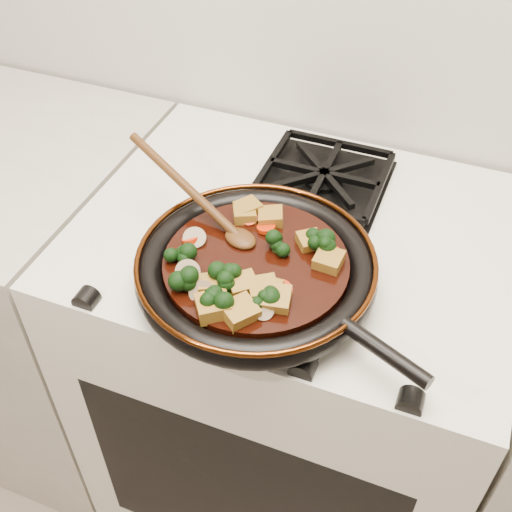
% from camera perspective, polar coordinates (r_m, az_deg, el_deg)
% --- Properties ---
extents(stove, '(0.76, 0.60, 0.90)m').
position_cam_1_polar(stove, '(1.45, 3.02, -11.06)').
color(stove, silver).
rests_on(stove, ground).
extents(burner_grate_front, '(0.23, 0.23, 0.03)m').
position_cam_1_polar(burner_grate_front, '(1.01, 1.35, -1.94)').
color(burner_grate_front, black).
rests_on(burner_grate_front, stove).
extents(burner_grate_back, '(0.23, 0.23, 0.03)m').
position_cam_1_polar(burner_grate_back, '(1.21, 6.04, 6.98)').
color(burner_grate_back, black).
rests_on(burner_grate_back, stove).
extents(skillet, '(0.47, 0.37, 0.05)m').
position_cam_1_polar(skillet, '(0.98, 0.08, -1.16)').
color(skillet, black).
rests_on(skillet, burner_grate_front).
extents(braising_sauce, '(0.28, 0.28, 0.02)m').
position_cam_1_polar(braising_sauce, '(0.97, -0.00, -0.89)').
color(braising_sauce, black).
rests_on(braising_sauce, skillet).
extents(tofu_cube_0, '(0.06, 0.06, 0.03)m').
position_cam_1_polar(tofu_cube_0, '(0.89, -3.82, -4.51)').
color(tofu_cube_0, olive).
rests_on(tofu_cube_0, braising_sauce).
extents(tofu_cube_1, '(0.05, 0.05, 0.02)m').
position_cam_1_polar(tofu_cube_1, '(1.04, -1.03, 3.67)').
color(tofu_cube_1, olive).
rests_on(tofu_cube_1, braising_sauce).
extents(tofu_cube_2, '(0.05, 0.05, 0.03)m').
position_cam_1_polar(tofu_cube_2, '(0.90, 1.80, -3.89)').
color(tofu_cube_2, olive).
rests_on(tofu_cube_2, braising_sauce).
extents(tofu_cube_3, '(0.05, 0.05, 0.03)m').
position_cam_1_polar(tofu_cube_3, '(1.03, 1.32, 3.46)').
color(tofu_cube_3, olive).
rests_on(tofu_cube_3, braising_sauce).
extents(tofu_cube_4, '(0.05, 0.04, 0.02)m').
position_cam_1_polar(tofu_cube_4, '(0.92, -4.07, -2.55)').
color(tofu_cube_4, olive).
rests_on(tofu_cube_4, braising_sauce).
extents(tofu_cube_5, '(0.04, 0.04, 0.02)m').
position_cam_1_polar(tofu_cube_5, '(0.96, 6.48, -0.41)').
color(tofu_cube_5, olive).
rests_on(tofu_cube_5, braising_sauce).
extents(tofu_cube_6, '(0.05, 0.05, 0.03)m').
position_cam_1_polar(tofu_cube_6, '(0.92, -1.22, -2.60)').
color(tofu_cube_6, olive).
rests_on(tofu_cube_6, braising_sauce).
extents(tofu_cube_7, '(0.05, 0.05, 0.02)m').
position_cam_1_polar(tofu_cube_7, '(1.05, -0.70, 4.24)').
color(tofu_cube_7, olive).
rests_on(tofu_cube_7, braising_sauce).
extents(tofu_cube_8, '(0.06, 0.06, 0.03)m').
position_cam_1_polar(tofu_cube_8, '(0.89, -1.46, -5.01)').
color(tofu_cube_8, olive).
rests_on(tofu_cube_8, braising_sauce).
extents(tofu_cube_9, '(0.05, 0.05, 0.03)m').
position_cam_1_polar(tofu_cube_9, '(0.92, 0.65, -2.97)').
color(tofu_cube_9, olive).
rests_on(tofu_cube_9, braising_sauce).
extents(tofu_cube_10, '(0.04, 0.03, 0.02)m').
position_cam_1_polar(tofu_cube_10, '(0.92, 1.19, -2.88)').
color(tofu_cube_10, olive).
rests_on(tofu_cube_10, braising_sauce).
extents(tofu_cube_11, '(0.05, 0.05, 0.02)m').
position_cam_1_polar(tofu_cube_11, '(0.99, 4.78, 1.32)').
color(tofu_cube_11, olive).
rests_on(tofu_cube_11, braising_sauce).
extents(broccoli_floret_0, '(0.08, 0.08, 0.07)m').
position_cam_1_polar(broccoli_floret_0, '(0.90, 0.86, -3.95)').
color(broccoli_floret_0, black).
rests_on(broccoli_floret_0, braising_sauce).
extents(broccoli_floret_1, '(0.09, 0.08, 0.07)m').
position_cam_1_polar(broccoli_floret_1, '(0.92, -2.73, -2.11)').
color(broccoli_floret_1, black).
rests_on(broccoli_floret_1, braising_sauce).
extents(broccoli_floret_2, '(0.09, 0.09, 0.07)m').
position_cam_1_polar(broccoli_floret_2, '(0.92, -5.91, -2.33)').
color(broccoli_floret_2, black).
rests_on(broccoli_floret_2, braising_sauce).
extents(broccoli_floret_3, '(0.08, 0.08, 0.06)m').
position_cam_1_polar(broccoli_floret_3, '(0.99, 5.68, 1.21)').
color(broccoli_floret_3, black).
rests_on(broccoli_floret_3, braising_sauce).
extents(broccoli_floret_4, '(0.09, 0.08, 0.06)m').
position_cam_1_polar(broccoli_floret_4, '(0.97, -6.69, 0.19)').
color(broccoli_floret_4, black).
rests_on(broccoli_floret_4, braising_sauce).
extents(broccoli_floret_5, '(0.08, 0.07, 0.07)m').
position_cam_1_polar(broccoli_floret_5, '(0.89, -3.73, -4.40)').
color(broccoli_floret_5, black).
rests_on(broccoli_floret_5, braising_sauce).
extents(broccoli_floret_6, '(0.09, 0.08, 0.07)m').
position_cam_1_polar(broccoli_floret_6, '(0.98, 6.28, 0.63)').
color(broccoli_floret_6, black).
rests_on(broccoli_floret_6, braising_sauce).
extents(broccoli_floret_7, '(0.08, 0.09, 0.07)m').
position_cam_1_polar(broccoli_floret_7, '(0.98, 1.79, 0.84)').
color(broccoli_floret_7, black).
rests_on(broccoli_floret_7, braising_sauce).
extents(carrot_coin_0, '(0.03, 0.03, 0.02)m').
position_cam_1_polar(carrot_coin_0, '(0.98, 6.60, 0.53)').
color(carrot_coin_0, red).
rests_on(carrot_coin_0, braising_sauce).
extents(carrot_coin_1, '(0.03, 0.03, 0.02)m').
position_cam_1_polar(carrot_coin_1, '(1.03, -0.61, 3.33)').
color(carrot_coin_1, red).
rests_on(carrot_coin_1, braising_sauce).
extents(carrot_coin_2, '(0.03, 0.03, 0.02)m').
position_cam_1_polar(carrot_coin_2, '(0.92, 2.34, -3.03)').
color(carrot_coin_2, red).
rests_on(carrot_coin_2, braising_sauce).
extents(carrot_coin_3, '(0.03, 0.03, 0.02)m').
position_cam_1_polar(carrot_coin_3, '(1.00, -5.86, 1.47)').
color(carrot_coin_3, red).
rests_on(carrot_coin_3, braising_sauce).
extents(carrot_coin_4, '(0.03, 0.03, 0.01)m').
position_cam_1_polar(carrot_coin_4, '(1.02, 0.92, 2.51)').
color(carrot_coin_4, red).
rests_on(carrot_coin_4, braising_sauce).
extents(mushroom_slice_0, '(0.05, 0.05, 0.03)m').
position_cam_1_polar(mushroom_slice_0, '(0.99, 5.83, 1.03)').
color(mushroom_slice_0, '#7E6549').
rests_on(mushroom_slice_0, braising_sauce).
extents(mushroom_slice_1, '(0.04, 0.04, 0.03)m').
position_cam_1_polar(mushroom_slice_1, '(0.92, -4.85, -3.25)').
color(mushroom_slice_1, '#7E6549').
rests_on(mushroom_slice_1, braising_sauce).
extents(mushroom_slice_2, '(0.05, 0.05, 0.02)m').
position_cam_1_polar(mushroom_slice_2, '(1.00, -5.48, 1.57)').
color(mushroom_slice_2, '#7E6549').
rests_on(mushroom_slice_2, braising_sauce).
extents(mushroom_slice_3, '(0.04, 0.04, 0.02)m').
position_cam_1_polar(mushroom_slice_3, '(0.89, 0.61, -4.85)').
color(mushroom_slice_3, '#7E6549').
rests_on(mushroom_slice_3, braising_sauce).
extents(mushroom_slice_4, '(0.05, 0.05, 0.03)m').
position_cam_1_polar(mushroom_slice_4, '(0.95, -6.09, -1.44)').
color(mushroom_slice_4, '#7E6549').
rests_on(mushroom_slice_4, braising_sauce).
extents(wooden_spoon, '(0.16, 0.09, 0.26)m').
position_cam_1_polar(wooden_spoon, '(1.03, -4.39, 4.41)').
color(wooden_spoon, '#45270E').
rests_on(wooden_spoon, braising_sauce).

